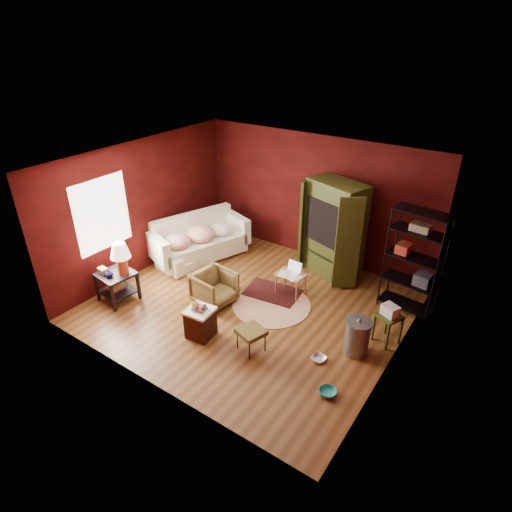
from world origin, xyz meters
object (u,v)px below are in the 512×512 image
Objects in this scene: armchair at (214,286)px; side_table at (118,267)px; wire_shelving at (415,259)px; hamper at (201,322)px; tv_armoire at (333,228)px; laptop_desk at (291,276)px; sofa at (200,242)px.

armchair is 1.85m from side_table.
wire_shelving is (3.14, 1.87, 0.74)m from armchair.
hamper is 0.30× the size of tv_armoire.
side_table reaches higher than hamper.
laptop_desk is at bearing 72.73° from hamper.
armchair is 1.52m from laptop_desk.
armchair is 1.04× the size of laptop_desk.
sofa is at bearing 131.04° from hamper.
wire_shelving reaches higher than armchair.
wire_shelving reaches higher than laptop_desk.
tv_armoire is (0.89, 3.22, 0.79)m from hamper.
tv_armoire is at bearing 80.83° from laptop_desk.
armchair is at bearing 31.46° from side_table.
armchair is 1.03m from hamper.
laptop_desk is (2.61, 2.02, -0.32)m from side_table.
hamper is 2.10m from laptop_desk.
tv_armoire is (2.88, 3.24, 0.32)m from side_table.
armchair is at bearing -122.62° from sofa.
tv_armoire is at bearing -23.45° from armchair.
laptop_desk is at bearing 37.70° from side_table.
wire_shelving is at bearing -52.41° from armchair.
hamper is (0.45, -0.92, -0.08)m from armchair.
sofa is 2.19m from side_table.
hamper is 3.96m from wire_shelving.
side_table is 2.05m from hamper.
tv_armoire is 1.02× the size of wire_shelving.
side_table is 1.80× the size of laptop_desk.
side_table is 1.99× the size of hamper.
laptop_desk is 1.40m from tv_armoire.
tv_armoire reaches higher than laptop_desk.
sofa is 2.49m from laptop_desk.
tv_armoire reaches higher than wire_shelving.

